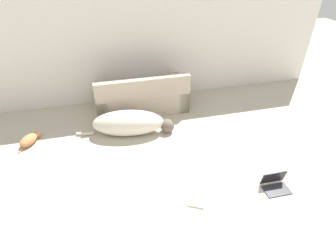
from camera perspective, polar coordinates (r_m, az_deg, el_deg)
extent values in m
cube|color=silver|center=(5.47, -5.57, 19.23)|extent=(7.93, 0.06, 2.70)
cube|color=tan|center=(5.32, -5.75, 5.71)|extent=(1.78, 0.79, 0.44)
cube|color=tan|center=(4.86, -5.34, 8.17)|extent=(1.77, 0.16, 0.37)
cube|color=tan|center=(5.45, 2.41, 7.37)|extent=(0.21, 0.77, 0.58)
cube|color=tan|center=(5.25, -14.28, 5.20)|extent=(0.21, 0.77, 0.58)
ellipsoid|color=beige|center=(4.61, -8.65, 0.68)|extent=(1.30, 0.70, 0.44)
sphere|color=brown|center=(4.65, -0.15, 0.02)|extent=(0.28, 0.28, 0.24)
cylinder|color=beige|center=(4.84, -17.56, -1.58)|extent=(0.31, 0.11, 0.06)
ellipsoid|color=#BC7A47|center=(4.96, -28.09, -2.75)|extent=(0.35, 0.40, 0.15)
sphere|color=tan|center=(5.09, -26.61, -1.59)|extent=(0.16, 0.16, 0.12)
cylinder|color=#BC7A47|center=(4.88, -29.46, -4.80)|extent=(0.06, 0.09, 0.02)
cube|color=#2D2D33|center=(3.94, 22.56, -12.75)|extent=(0.36, 0.23, 0.02)
cube|color=#2D2D33|center=(3.94, 21.96, -10.34)|extent=(0.35, 0.07, 0.21)
cube|color=black|center=(3.93, 22.03, -10.44)|extent=(0.32, 0.05, 0.19)
cube|color=beige|center=(3.52, 6.20, -16.45)|extent=(0.24, 0.20, 0.02)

